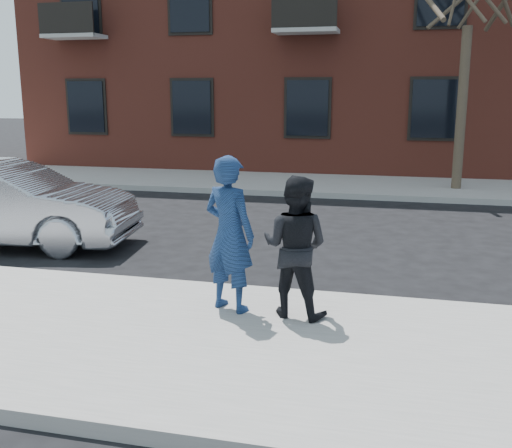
# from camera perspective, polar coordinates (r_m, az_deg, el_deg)

# --- Properties ---
(ground) EXTENTS (100.00, 100.00, 0.00)m
(ground) POSITION_cam_1_polar(r_m,az_deg,el_deg) (7.10, -12.86, -10.13)
(ground) COLOR black
(ground) RESTS_ON ground
(near_sidewalk) EXTENTS (50.00, 3.50, 0.15)m
(near_sidewalk) POSITION_cam_1_polar(r_m,az_deg,el_deg) (6.87, -13.83, -10.31)
(near_sidewalk) COLOR gray
(near_sidewalk) RESTS_ON ground
(near_curb) EXTENTS (50.00, 0.10, 0.15)m
(near_curb) POSITION_cam_1_polar(r_m,az_deg,el_deg) (8.40, -8.19, -5.82)
(near_curb) COLOR #999691
(near_curb) RESTS_ON ground
(far_sidewalk) EXTENTS (50.00, 3.50, 0.15)m
(far_sidewalk) POSITION_cam_1_polar(r_m,az_deg,el_deg) (17.55, 3.60, 3.86)
(far_sidewalk) COLOR gray
(far_sidewalk) RESTS_ON ground
(far_curb) EXTENTS (50.00, 0.10, 0.15)m
(far_curb) POSITION_cam_1_polar(r_m,az_deg,el_deg) (15.80, 2.45, 2.92)
(far_curb) COLOR #999691
(far_curb) RESTS_ON ground
(silver_sedan) EXTENTS (4.72, 2.15, 1.50)m
(silver_sedan) POSITION_cam_1_polar(r_m,az_deg,el_deg) (11.46, -22.84, 1.72)
(silver_sedan) COLOR #999BA3
(silver_sedan) RESTS_ON ground
(man_hoodie) EXTENTS (0.79, 0.66, 1.84)m
(man_hoodie) POSITION_cam_1_polar(r_m,az_deg,el_deg) (6.99, -2.55, -0.95)
(man_hoodie) COLOR navy
(man_hoodie) RESTS_ON near_sidewalk
(man_peacoat) EXTENTS (0.89, 0.75, 1.63)m
(man_peacoat) POSITION_cam_1_polar(r_m,az_deg,el_deg) (6.84, 3.75, -2.16)
(man_peacoat) COLOR black
(man_peacoat) RESTS_ON near_sidewalk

